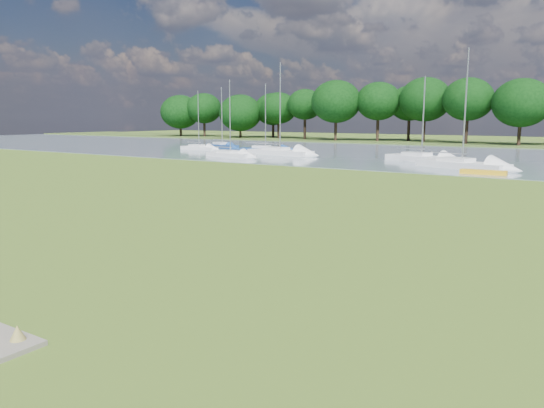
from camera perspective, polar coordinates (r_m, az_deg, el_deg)
The scene contains 12 objects.
ground at distance 21.62m, azimuth 1.94°, elevation -2.26°, with size 220.00×220.00×0.00m, color olive.
river at distance 61.24m, azimuth 22.97°, elevation 4.56°, with size 220.00×40.00×0.10m, color gray.
far_bank at distance 90.85m, azimuth 26.49°, elevation 5.66°, with size 220.00×20.00×0.40m, color #4C6626.
kayak at distance 43.14m, azimuth 21.78°, elevation 3.20°, with size 3.33×0.78×0.33m, color yellow.
tree_line at distance 89.36m, azimuth 18.11°, elevation 10.22°, with size 116.83×8.78×10.63m.
sailboat_0 at distance 57.29m, azimuth -4.54°, elevation 5.48°, with size 6.30×2.73×8.13m.
sailboat_1 at distance 53.98m, azimuth 15.71°, elevation 4.97°, with size 7.67×4.27×8.12m.
sailboat_2 at distance 65.56m, azimuth -0.76°, elevation 6.02°, with size 6.39×3.88×8.24m.
sailboat_4 at distance 70.23m, azimuth -7.89°, elevation 6.13°, with size 5.57×1.93×7.60m.
sailboat_5 at distance 47.69m, azimuth 19.68°, elevation 4.26°, with size 8.13×4.66×9.89m.
sailboat_6 at distance 73.26m, azimuth -5.40°, elevation 6.37°, with size 6.04×3.46×8.21m.
sailboat_7 at distance 60.58m, azimuth 0.80°, elevation 5.79°, with size 8.30×3.25×10.24m.
Camera 1 is at (11.03, -18.08, 4.37)m, focal length 35.00 mm.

